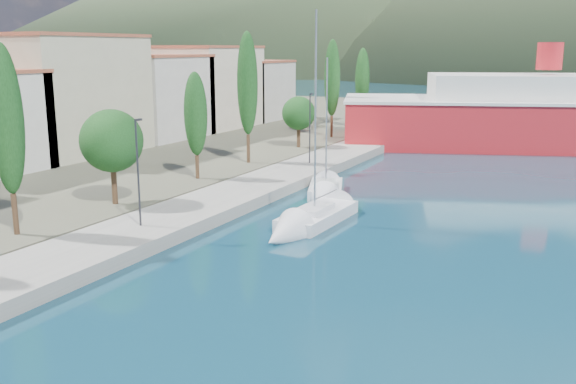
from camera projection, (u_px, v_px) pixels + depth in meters
The scene contains 8 objects.
ground at pixel (531, 104), 125.80m from camera, with size 1400.00×1400.00×0.00m, color #113B4E.
quay at pixel (253, 189), 47.78m from camera, with size 5.00×88.00×0.80m, color gray.
land_strip at pixel (8, 141), 73.20m from camera, with size 70.00×148.00×0.70m, color #565644.
town_buildings at pixel (112, 99), 66.25m from camera, with size 9.20×69.20×11.30m.
tree_row at pixel (223, 108), 52.55m from camera, with size 4.06×62.93×11.43m.
lamp_posts at pixel (151, 166), 36.81m from camera, with size 0.15×42.93×6.06m.
sailboat_near at pixel (300, 226), 38.20m from camera, with size 2.85×9.71×13.86m.
sailboat_mid at pixel (325, 195), 46.25m from camera, with size 4.89×7.81×10.96m.
Camera 1 is at (14.37, -14.48, 10.67)m, focal length 40.00 mm.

